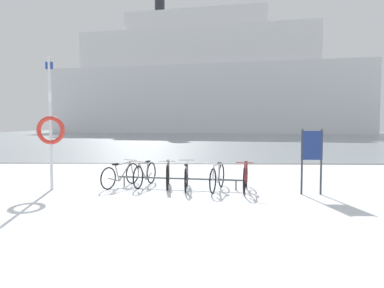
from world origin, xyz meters
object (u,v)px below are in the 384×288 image
object	(u,v)px
bicycle_4	(217,177)
bicycle_0	(121,175)
bicycle_3	(186,176)
rescue_post	(51,127)
bicycle_5	(245,177)
bicycle_2	(168,175)
info_sign	(312,151)
ferry_ship	(202,83)
bicycle_1	(145,174)

from	to	relation	value
bicycle_4	bicycle_0	bearing A→B (deg)	169.97
bicycle_3	rescue_post	xyz separation A→B (m)	(-3.76, -0.18, 1.39)
bicycle_5	rescue_post	distance (m)	5.56
bicycle_0	rescue_post	bearing A→B (deg)	-164.27
bicycle_2	info_sign	size ratio (longest dim) A/B	0.97
ferry_ship	bicycle_5	bearing A→B (deg)	-88.96
bicycle_4	bicycle_5	bearing A→B (deg)	-6.09
bicycle_4	info_sign	world-z (taller)	info_sign
bicycle_0	bicycle_2	world-z (taller)	bicycle_2
bicycle_0	bicycle_5	xyz separation A→B (m)	(3.56, -0.58, 0.04)
bicycle_0	bicycle_4	xyz separation A→B (m)	(2.79, -0.49, 0.02)
bicycle_0	ferry_ship	xyz separation A→B (m)	(2.48, 58.82, 9.19)
bicycle_0	rescue_post	distance (m)	2.36
bicycle_4	ferry_ship	size ratio (longest dim) A/B	0.03
bicycle_4	bicycle_3	bearing A→B (deg)	169.55
ferry_ship	bicycle_3	bearing A→B (deg)	-90.54
bicycle_5	rescue_post	size ratio (longest dim) A/B	0.47
bicycle_5	bicycle_4	bearing A→B (deg)	173.91
bicycle_3	rescue_post	bearing A→B (deg)	-177.22
info_sign	ferry_ship	xyz separation A→B (m)	(-2.73, 59.83, 8.40)
bicycle_4	info_sign	bearing A→B (deg)	-12.03
bicycle_0	info_sign	distance (m)	5.37
bicycle_5	ferry_ship	xyz separation A→B (m)	(-1.08, 59.40, 9.15)
bicycle_1	info_sign	bearing A→B (deg)	-13.66
info_sign	rescue_post	distance (m)	7.09
bicycle_2	info_sign	bearing A→B (deg)	-14.08
bicycle_5	ferry_ship	bearing A→B (deg)	91.04
rescue_post	bicycle_3	bearing A→B (deg)	2.78
bicycle_0	bicycle_4	bearing A→B (deg)	-10.03
bicycle_0	rescue_post	world-z (taller)	rescue_post
bicycle_1	info_sign	size ratio (longest dim) A/B	0.92
bicycle_1	bicycle_3	size ratio (longest dim) A/B	0.89
bicycle_5	info_sign	bearing A→B (deg)	-14.71
rescue_post	ferry_ship	size ratio (longest dim) A/B	0.06
bicycle_1	bicycle_3	xyz separation A→B (m)	(1.24, -0.42, 0.00)
rescue_post	ferry_ship	world-z (taller)	ferry_ship
bicycle_0	rescue_post	size ratio (longest dim) A/B	0.43
bicycle_1	bicycle_4	bearing A→B (deg)	-15.51
bicycle_3	bicycle_4	world-z (taller)	bicycle_4
bicycle_3	ferry_ship	bearing A→B (deg)	89.46
bicycle_1	bicycle_5	size ratio (longest dim) A/B	0.91
bicycle_3	bicycle_4	size ratio (longest dim) A/B	1.07
bicycle_2	bicycle_3	size ratio (longest dim) A/B	0.94
bicycle_1	info_sign	distance (m)	4.72
bicycle_1	ferry_ship	size ratio (longest dim) A/B	0.03
bicycle_1	bicycle_4	distance (m)	2.18
bicycle_2	bicycle_5	world-z (taller)	bicycle_5
bicycle_0	info_sign	world-z (taller)	info_sign
bicycle_3	bicycle_4	distance (m)	0.88
bicycle_4	bicycle_5	xyz separation A→B (m)	(0.77, -0.08, 0.02)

